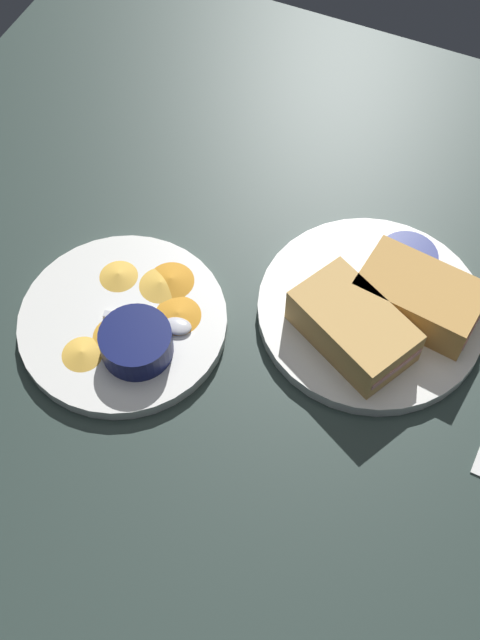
{
  "coord_description": "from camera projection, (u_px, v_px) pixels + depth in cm",
  "views": [
    {
      "loc": [
        -15.29,
        42.21,
        77.45
      ],
      "look_at": [
        3.75,
        -0.44,
        3.0
      ],
      "focal_mm": 46.1,
      "sensor_mm": 36.0,
      "label": 1
    }
  ],
  "objects": [
    {
      "name": "ground_plane",
      "position": [
        269.0,
        356.0,
        0.91
      ],
      "size": [
        110.0,
        110.0,
        3.0
      ],
      "primitive_type": "cube",
      "color": "#283833"
    },
    {
      "name": "plate_sandwich_main",
      "position": [
        371.0,
        311.0,
        0.91
      ],
      "size": [
        25.16,
        25.16,
        1.6
      ],
      "primitive_type": "cylinder",
      "color": "white",
      "rests_on": "ground_plane"
    },
    {
      "name": "sandwich_half_near",
      "position": [
        353.0,
        326.0,
        0.86
      ],
      "size": [
        15.04,
        12.71,
        4.8
      ],
      "color": "tan",
      "rests_on": "plate_sandwich_main"
    },
    {
      "name": "sandwich_half_far",
      "position": [
        419.0,
        297.0,
        0.88
      ],
      "size": [
        14.03,
        9.17,
        4.8
      ],
      "color": "tan",
      "rests_on": "plate_sandwich_main"
    },
    {
      "name": "ramekin_dark_sauce",
      "position": [
        405.0,
        265.0,
        0.91
      ],
      "size": [
        6.62,
        6.62,
        4.02
      ],
      "color": "navy",
      "rests_on": "plate_sandwich_main"
    },
    {
      "name": "spoon_by_dark_ramekin",
      "position": [
        378.0,
        307.0,
        0.9
      ],
      "size": [
        3.43,
        9.95,
        0.8
      ],
      "color": "silver",
      "rests_on": "plate_sandwich_main"
    },
    {
      "name": "plate_chips_companion",
      "position": [
        123.0,
        322.0,
        0.9
      ],
      "size": [
        22.96,
        22.96,
        1.6
      ],
      "primitive_type": "cylinder",
      "color": "white",
      "rests_on": "ground_plane"
    },
    {
      "name": "ramekin_light_gravy",
      "position": [
        136.0,
        342.0,
        0.86
      ],
      "size": [
        7.71,
        7.71,
        3.27
      ],
      "color": "#0C144C",
      "rests_on": "plate_chips_companion"
    },
    {
      "name": "spoon_by_gravy_ramekin",
      "position": [
        165.0,
        324.0,
        0.89
      ],
      "size": [
        9.94,
        3.6,
        0.8
      ],
      "color": "silver",
      "rests_on": "plate_chips_companion"
    },
    {
      "name": "plantain_chip_scatter",
      "position": [
        142.0,
        305.0,
        0.9
      ],
      "size": [
        14.17,
        18.45,
        0.6
      ],
      "color": "gold",
      "rests_on": "plate_chips_companion"
    }
  ]
}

